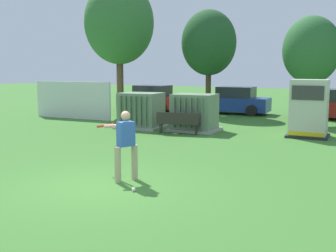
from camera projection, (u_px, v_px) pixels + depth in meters
The scene contains 14 objects.
ground_plane at pixel (101, 186), 10.07m from camera, with size 96.00×96.00×0.00m, color #3D752D.
fence_panel at pixel (73, 100), 23.06m from camera, with size 4.80×0.12×2.00m, color silver.
transformer_west at pixel (141, 111), 19.50m from camera, with size 2.10×1.70×1.62m.
transformer_mid_west at pixel (194, 113), 18.63m from camera, with size 2.10×1.70×1.62m.
generator_enclosure at pixel (309, 109), 16.95m from camera, with size 1.60×1.40×2.30m.
park_bench at pixel (178, 121), 17.73m from camera, with size 1.84×0.71×0.92m.
batter at pixel (125, 142), 10.43m from camera, with size 1.52×1.02×1.74m.
sports_ball at pixel (134, 190), 9.62m from camera, with size 0.09×0.09×0.09m, color white.
tree_left at pixel (119, 23), 24.79m from camera, with size 4.06×4.06×7.76m.
tree_center_left at pixel (209, 43), 24.54m from camera, with size 3.17×3.17×6.06m.
tree_center_right at pixel (311, 50), 20.34m from camera, with size 2.73×2.73×5.21m.
parked_car_leftmost at pixel (151, 99), 27.29m from camera, with size 4.28×2.09×1.62m.
parked_car_left_of_center at pixel (234, 101), 25.40m from camera, with size 4.21×1.93×1.62m.
parked_car_right_of_center at pixel (336, 105), 22.64m from camera, with size 4.39×2.33×1.62m.
Camera 1 is at (5.58, -8.19, 2.81)m, focal length 45.42 mm.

